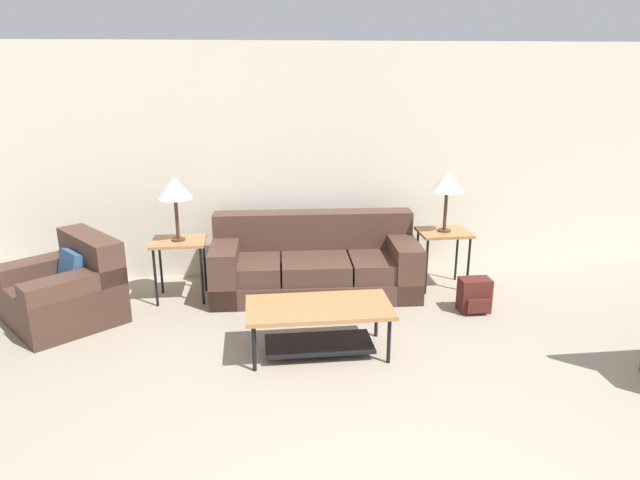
{
  "coord_description": "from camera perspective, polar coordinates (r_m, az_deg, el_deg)",
  "views": [
    {
      "loc": [
        -0.72,
        -2.0,
        2.36
      ],
      "look_at": [
        -0.12,
        3.01,
        0.8
      ],
      "focal_mm": 32.0,
      "sensor_mm": 36.0,
      "label": 1
    }
  ],
  "objects": [
    {
      "name": "couch",
      "position": [
        6.11,
        -0.53,
        -2.54
      ],
      "size": [
        2.2,
        0.98,
        0.82
      ],
      "color": "#4C3328",
      "rests_on": "ground_plane"
    },
    {
      "name": "coffee_table",
      "position": [
        4.83,
        -0.11,
        -7.79
      ],
      "size": [
        1.22,
        0.6,
        0.43
      ],
      "color": "#A87042",
      "rests_on": "ground_plane"
    },
    {
      "name": "wall_back",
      "position": [
        6.51,
        -0.33,
        7.81
      ],
      "size": [
        8.71,
        0.06,
        2.6
      ],
      "color": "silver",
      "rests_on": "ground_plane"
    },
    {
      "name": "table_lamp_right",
      "position": [
        6.15,
        12.62,
        5.66
      ],
      "size": [
        0.35,
        0.35,
        0.66
      ],
      "color": "#472D1E",
      "rests_on": "side_table_right"
    },
    {
      "name": "armchair",
      "position": [
        5.95,
        -23.99,
        -4.74
      ],
      "size": [
        1.28,
        1.28,
        0.8
      ],
      "color": "#4C3328",
      "rests_on": "ground_plane"
    },
    {
      "name": "side_table_right",
      "position": [
        6.3,
        12.26,
        0.23
      ],
      "size": [
        0.54,
        0.44,
        0.64
      ],
      "color": "#A87042",
      "rests_on": "ground_plane"
    },
    {
      "name": "side_table_left",
      "position": [
        6.02,
        -13.92,
        -0.69
      ],
      "size": [
        0.54,
        0.44,
        0.64
      ],
      "color": "#A87042",
      "rests_on": "ground_plane"
    },
    {
      "name": "backpack",
      "position": [
        5.87,
        15.19,
        -5.39
      ],
      "size": [
        0.3,
        0.27,
        0.34
      ],
      "color": "#4C1E19",
      "rests_on": "ground_plane"
    },
    {
      "name": "table_lamp_left",
      "position": [
        5.87,
        -14.34,
        4.99
      ],
      "size": [
        0.35,
        0.35,
        0.66
      ],
      "color": "#472D1E",
      "rests_on": "side_table_left"
    }
  ]
}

